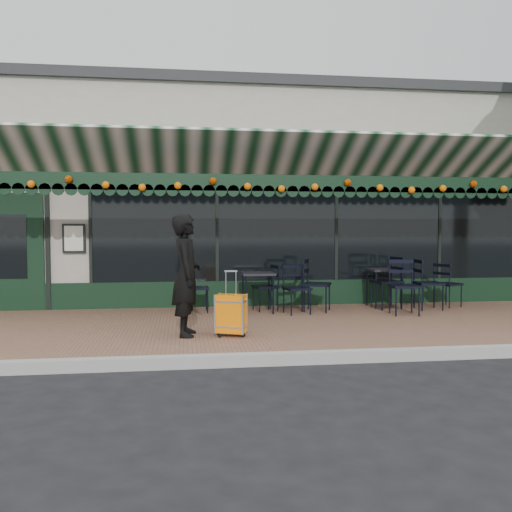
{
  "coord_description": "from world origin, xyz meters",
  "views": [
    {
      "loc": [
        -1.67,
        -6.62,
        1.7
      ],
      "look_at": [
        -0.55,
        1.6,
        1.27
      ],
      "focal_mm": 38.0,
      "sensor_mm": 36.0,
      "label": 1
    }
  ],
  "objects": [
    {
      "name": "ground",
      "position": [
        0.0,
        0.0,
        0.0
      ],
      "size": [
        80.0,
        80.0,
        0.0
      ],
      "primitive_type": "plane",
      "color": "black",
      "rests_on": "ground"
    },
    {
      "name": "sidewalk",
      "position": [
        0.0,
        2.0,
        0.07
      ],
      "size": [
        18.0,
        4.0,
        0.15
      ],
      "primitive_type": "cube",
      "color": "brown",
      "rests_on": "ground"
    },
    {
      "name": "curb",
      "position": [
        0.0,
        -0.08,
        0.07
      ],
      "size": [
        18.0,
        0.16,
        0.15
      ],
      "primitive_type": "cube",
      "color": "#9E9E99",
      "rests_on": "ground"
    },
    {
      "name": "restaurant_building",
      "position": [
        0.0,
        7.84,
        2.27
      ],
      "size": [
        12.0,
        9.6,
        4.5
      ],
      "color": "#A59C8F",
      "rests_on": "ground"
    },
    {
      "name": "woman",
      "position": [
        -1.62,
        1.15,
        1.02
      ],
      "size": [
        0.45,
        0.66,
        1.74
      ],
      "primitive_type": "imported",
      "rotation": [
        0.0,
        0.0,
        1.52
      ],
      "color": "black",
      "rests_on": "sidewalk"
    },
    {
      "name": "suitcase",
      "position": [
        -0.99,
        1.02,
        0.46
      ],
      "size": [
        0.46,
        0.37,
        0.93
      ],
      "rotation": [
        0.0,
        0.0,
        -0.4
      ],
      "color": "orange",
      "rests_on": "sidewalk"
    },
    {
      "name": "cafe_table_a",
      "position": [
        2.23,
        3.49,
        0.82
      ],
      "size": [
        0.61,
        0.61,
        0.75
      ],
      "color": "black",
      "rests_on": "sidewalk"
    },
    {
      "name": "cafe_table_b",
      "position": [
        -0.31,
        3.15,
        0.81
      ],
      "size": [
        0.59,
        0.59,
        0.73
      ],
      "color": "black",
      "rests_on": "sidewalk"
    },
    {
      "name": "chair_a_left",
      "position": [
        2.2,
        3.26,
        0.66
      ],
      "size": [
        0.58,
        0.58,
        1.01
      ],
      "primitive_type": null,
      "rotation": [
        0.0,
        0.0,
        -1.42
      ],
      "color": "black",
      "rests_on": "sidewalk"
    },
    {
      "name": "chair_a_right",
      "position": [
        2.94,
        3.05,
        0.64
      ],
      "size": [
        0.51,
        0.51,
        0.97
      ],
      "primitive_type": null,
      "rotation": [
        0.0,
        0.0,
        1.53
      ],
      "color": "black",
      "rests_on": "sidewalk"
    },
    {
      "name": "chair_a_front",
      "position": [
        2.24,
        2.53,
        0.65
      ],
      "size": [
        0.55,
        0.55,
        1.0
      ],
      "primitive_type": null,
      "rotation": [
        0.0,
        0.0,
        -0.11
      ],
      "color": "black",
      "rests_on": "sidewalk"
    },
    {
      "name": "chair_a_extra",
      "position": [
        3.48,
        3.34,
        0.59
      ],
      "size": [
        0.58,
        0.58,
        0.87
      ],
      "primitive_type": null,
      "rotation": [
        0.0,
        0.0,
        2.0
      ],
      "color": "black",
      "rests_on": "sidewalk"
    },
    {
      "name": "chair_b_left",
      "position": [
        -0.14,
        3.33,
        0.59
      ],
      "size": [
        0.51,
        0.51,
        0.87
      ],
      "primitive_type": null,
      "rotation": [
        0.0,
        0.0,
        -1.37
      ],
      "color": "black",
      "rests_on": "sidewalk"
    },
    {
      "name": "chair_b_right",
      "position": [
        0.8,
        3.12,
        0.64
      ],
      "size": [
        0.65,
        0.65,
        0.98
      ],
      "primitive_type": null,
      "rotation": [
        0.0,
        0.0,
        1.15
      ],
      "color": "black",
      "rests_on": "sidewalk"
    },
    {
      "name": "chair_b_front",
      "position": [
        0.36,
        2.87,
        0.6
      ],
      "size": [
        0.53,
        0.53,
        0.9
      ],
      "primitive_type": null,
      "rotation": [
        0.0,
        0.0,
        0.19
      ],
      "color": "black",
      "rests_on": "sidewalk"
    },
    {
      "name": "chair_solo",
      "position": [
        -1.41,
        3.31,
        0.58
      ],
      "size": [
        0.44,
        0.44,
        0.87
      ],
      "primitive_type": null,
      "rotation": [
        0.0,
        0.0,
        1.59
      ],
      "color": "black",
      "rests_on": "sidewalk"
    }
  ]
}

